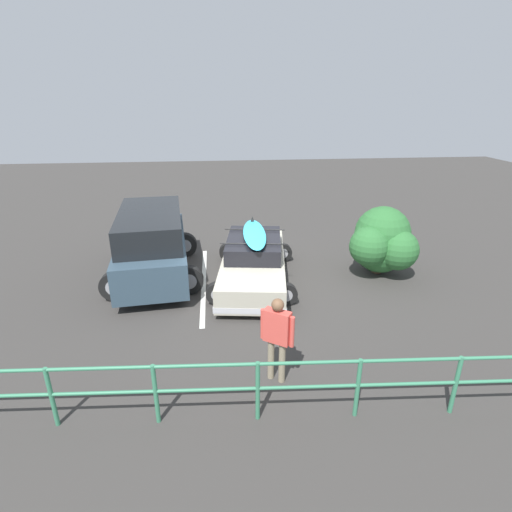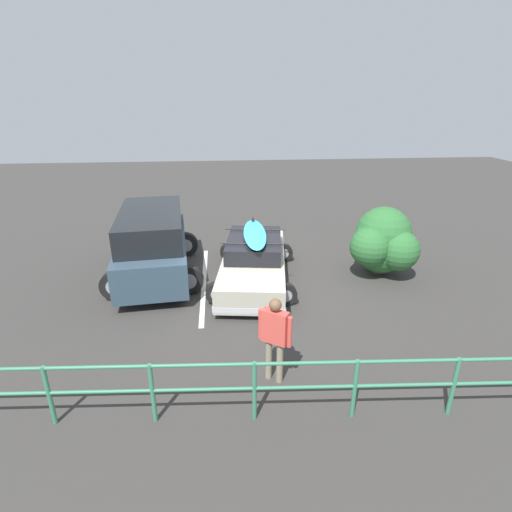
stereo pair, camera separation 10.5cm
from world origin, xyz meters
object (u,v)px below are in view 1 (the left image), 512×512
Objects in this scene: suv_car at (152,243)px; bush_near_left at (380,242)px; sedan_car at (254,260)px; person_bystander at (277,333)px.

bush_near_left is (-6.32, 0.52, -0.02)m from suv_car.
person_bystander reaches higher than sedan_car.
sedan_car is 4.24m from person_bystander.
sedan_car is at bearing 168.07° from suv_car.
sedan_car is 2.87× the size of person_bystander.
bush_near_left is (-3.59, -4.29, -0.04)m from person_bystander.
sedan_car is 2.44× the size of bush_near_left.
bush_near_left reaches higher than person_bystander.
bush_near_left is at bearing -178.94° from sedan_car.
person_bystander is (0.02, 4.22, 0.40)m from sedan_car.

